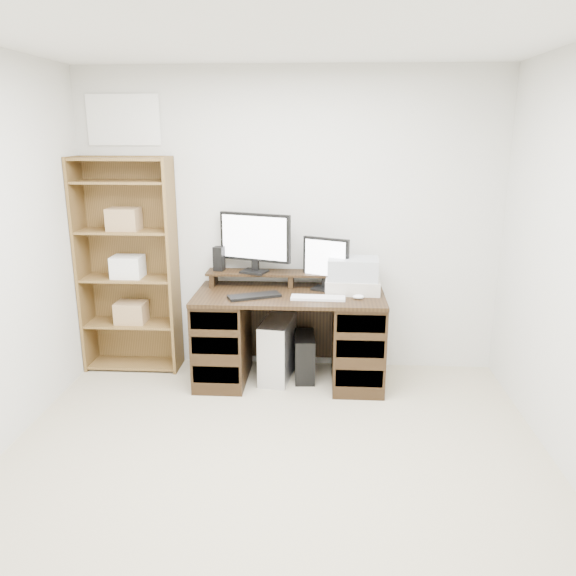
# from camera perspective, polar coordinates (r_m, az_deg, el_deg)

# --- Properties ---
(room) EXTENTS (3.54, 4.04, 2.54)m
(room) POSITION_cam_1_polar(r_m,az_deg,el_deg) (2.76, -2.38, 0.06)
(room) COLOR #B5A98C
(room) RESTS_ON ground
(desk) EXTENTS (1.50, 0.70, 0.75)m
(desk) POSITION_cam_1_polar(r_m,az_deg,el_deg) (4.58, 0.16, -4.84)
(desk) COLOR black
(desk) RESTS_ON ground
(riser_shelf) EXTENTS (1.40, 0.22, 0.12)m
(riser_shelf) POSITION_cam_1_polar(r_m,az_deg,el_deg) (4.64, 0.32, 1.31)
(riser_shelf) COLOR black
(riser_shelf) RESTS_ON desk
(monitor_wide) EXTENTS (0.59, 0.25, 0.49)m
(monitor_wide) POSITION_cam_1_polar(r_m,az_deg,el_deg) (4.58, -3.38, 4.93)
(monitor_wide) COLOR black
(monitor_wide) RESTS_ON riser_shelf
(monitor_small) EXTENTS (0.37, 0.22, 0.43)m
(monitor_small) POSITION_cam_1_polar(r_m,az_deg,el_deg) (4.52, 3.85, 2.70)
(monitor_small) COLOR black
(monitor_small) RESTS_ON desk
(speaker) EXTENTS (0.10, 0.10, 0.20)m
(speaker) POSITION_cam_1_polar(r_m,az_deg,el_deg) (4.70, -7.02, 2.98)
(speaker) COLOR black
(speaker) RESTS_ON riser_shelf
(keyboard_black) EXTENTS (0.43, 0.29, 0.02)m
(keyboard_black) POSITION_cam_1_polar(r_m,az_deg,el_deg) (4.35, -3.44, -0.82)
(keyboard_black) COLOR black
(keyboard_black) RESTS_ON desk
(keyboard_white) EXTENTS (0.42, 0.14, 0.02)m
(keyboard_white) POSITION_cam_1_polar(r_m,az_deg,el_deg) (4.31, 3.07, -1.01)
(keyboard_white) COLOR silver
(keyboard_white) RESTS_ON desk
(mouse) EXTENTS (0.10, 0.07, 0.04)m
(mouse) POSITION_cam_1_polar(r_m,az_deg,el_deg) (4.33, 7.17, -0.89)
(mouse) COLOR white
(mouse) RESTS_ON desk
(printer) EXTENTS (0.44, 0.34, 0.11)m
(printer) POSITION_cam_1_polar(r_m,az_deg,el_deg) (4.52, 6.57, 0.29)
(printer) COLOR #B6AD9E
(printer) RESTS_ON desk
(basket) EXTENTS (0.41, 0.30, 0.17)m
(basket) POSITION_cam_1_polar(r_m,az_deg,el_deg) (4.49, 6.63, 1.98)
(basket) COLOR #A1A6AB
(basket) RESTS_ON printer
(tower_silver) EXTENTS (0.29, 0.53, 0.50)m
(tower_silver) POSITION_cam_1_polar(r_m,az_deg,el_deg) (4.68, -1.06, -6.20)
(tower_silver) COLOR silver
(tower_silver) RESTS_ON ground
(tower_black) EXTENTS (0.18, 0.38, 0.37)m
(tower_black) POSITION_cam_1_polar(r_m,az_deg,el_deg) (4.70, 1.69, -6.96)
(tower_black) COLOR black
(tower_black) RESTS_ON ground
(bookshelf) EXTENTS (0.80, 0.30, 1.80)m
(bookshelf) POSITION_cam_1_polar(r_m,az_deg,el_deg) (4.90, -15.89, 2.37)
(bookshelf) COLOR brown
(bookshelf) RESTS_ON ground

